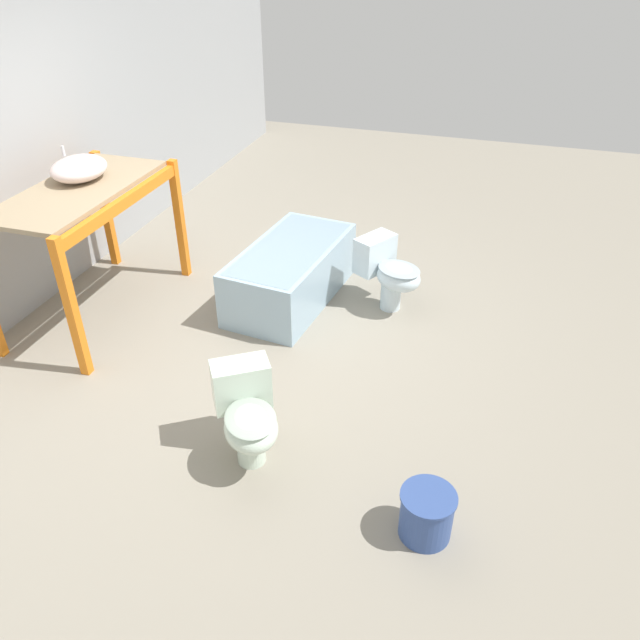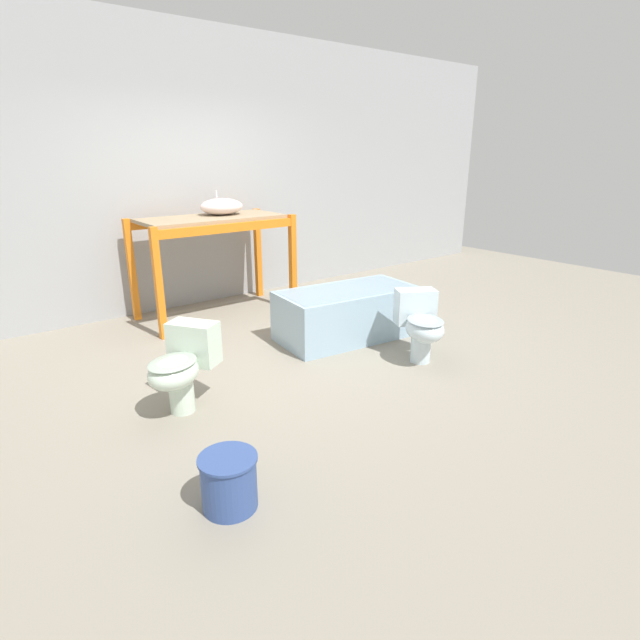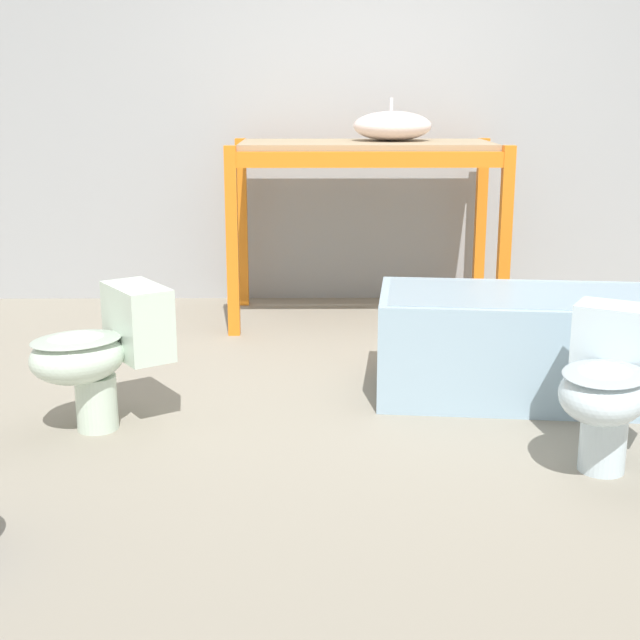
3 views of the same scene
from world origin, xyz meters
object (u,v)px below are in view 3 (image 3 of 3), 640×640
Objects in this scene: bathtub_main at (526,338)px; toilet_near at (102,349)px; toilet_far at (610,380)px; sink_basin at (392,126)px.

toilet_near reaches higher than bathtub_main.
toilet_near and toilet_far have the same top height.
toilet_near is at bearing -162.45° from toilet_far.
sink_basin is 0.73× the size of toilet_near.
sink_basin is at bearing 110.96° from toilet_near.
toilet_near is 1.00× the size of toilet_far.
sink_basin reaches higher than bathtub_main.
sink_basin is 0.73× the size of toilet_far.
toilet_near is at bearing -161.64° from bathtub_main.
bathtub_main is at bearing -71.81° from sink_basin.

